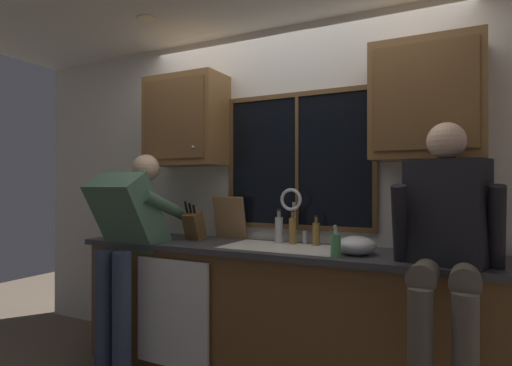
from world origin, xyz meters
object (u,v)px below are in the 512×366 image
(mixing_bowl, at_px, (356,246))
(bottle_amber_small, at_px, (316,233))
(person_standing, at_px, (127,236))
(soap_dispenser, at_px, (336,245))
(bottle_green_glass, at_px, (293,230))
(bottle_tall_clear, at_px, (279,229))
(knife_block, at_px, (194,226))
(cutting_board, at_px, (230,218))
(person_sitting_on_counter, at_px, (446,232))

(mixing_bowl, xyz_separation_m, bottle_amber_small, (-0.34, 0.24, 0.03))
(person_standing, bearing_deg, mixing_bowl, 9.27)
(soap_dispenser, relative_size, bottle_green_glass, 0.78)
(bottle_amber_small, bearing_deg, soap_dispenser, -57.14)
(person_standing, height_order, bottle_tall_clear, person_standing)
(person_standing, xyz_separation_m, bottle_green_glass, (1.11, 0.49, 0.05))
(mixing_bowl, height_order, bottle_amber_small, bottle_amber_small)
(mixing_bowl, bearing_deg, knife_block, 175.81)
(person_standing, distance_m, bottle_amber_small, 1.38)
(soap_dispenser, bearing_deg, bottle_green_glass, 138.30)
(mixing_bowl, bearing_deg, person_standing, -170.73)
(mixing_bowl, bearing_deg, bottle_tall_clear, 159.42)
(person_standing, relative_size, bottle_tall_clear, 6.41)
(knife_block, distance_m, bottle_tall_clear, 0.67)
(knife_block, height_order, soap_dispenser, knife_block)
(person_standing, distance_m, bottle_green_glass, 1.21)
(soap_dispenser, relative_size, bottle_amber_small, 0.90)
(knife_block, distance_m, cutting_board, 0.28)
(cutting_board, relative_size, bottle_tall_clear, 1.37)
(knife_block, height_order, bottle_amber_small, knife_block)
(mixing_bowl, bearing_deg, bottle_green_glass, 155.96)
(knife_block, xyz_separation_m, bottle_amber_small, (0.93, 0.15, -0.02))
(person_sitting_on_counter, distance_m, knife_block, 1.81)
(person_sitting_on_counter, bearing_deg, bottle_green_glass, 156.77)
(soap_dispenser, bearing_deg, knife_block, 168.40)
(cutting_board, relative_size, mixing_bowl, 1.42)
(person_standing, height_order, bottle_amber_small, person_standing)
(person_standing, height_order, knife_block, person_standing)
(knife_block, bearing_deg, mixing_bowl, -4.19)
(cutting_board, bearing_deg, person_sitting_on_counter, -17.18)
(cutting_board, relative_size, bottle_green_glass, 1.38)
(cutting_board, xyz_separation_m, mixing_bowl, (1.06, -0.28, -0.11))
(person_sitting_on_counter, height_order, bottle_amber_small, person_sitting_on_counter)
(person_sitting_on_counter, distance_m, soap_dispenser, 0.61)
(person_sitting_on_counter, height_order, soap_dispenser, person_sitting_on_counter)
(person_standing, relative_size, bottle_amber_small, 7.51)
(person_standing, relative_size, knife_block, 4.92)
(bottle_tall_clear, relative_size, bottle_amber_small, 1.17)
(person_standing, xyz_separation_m, soap_dispenser, (1.53, 0.11, 0.02))
(knife_block, height_order, bottle_tall_clear, knife_block)
(mixing_bowl, xyz_separation_m, bottle_tall_clear, (-0.62, 0.23, 0.05))
(soap_dispenser, bearing_deg, person_standing, -175.74)
(soap_dispenser, relative_size, bottle_tall_clear, 0.77)
(cutting_board, distance_m, bottle_tall_clear, 0.45)
(person_standing, distance_m, bottle_tall_clear, 1.12)
(soap_dispenser, xyz_separation_m, bottle_green_glass, (-0.42, 0.38, 0.03))
(knife_block, relative_size, bottle_amber_small, 1.53)
(bottle_green_glass, bearing_deg, bottle_tall_clear, 177.44)
(cutting_board, height_order, bottle_green_glass, cutting_board)
(mixing_bowl, bearing_deg, bottle_amber_small, 144.75)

